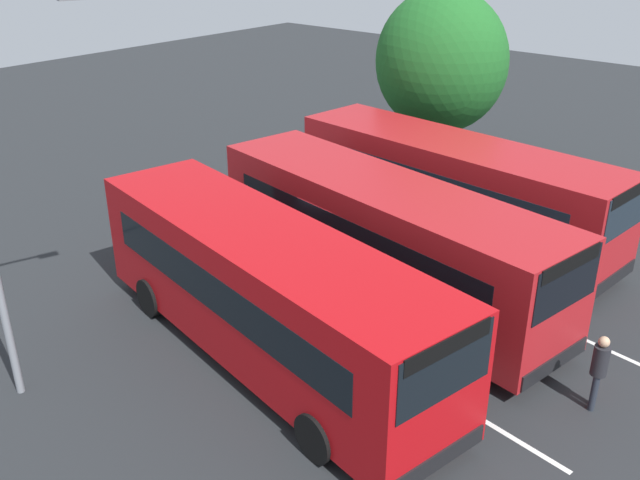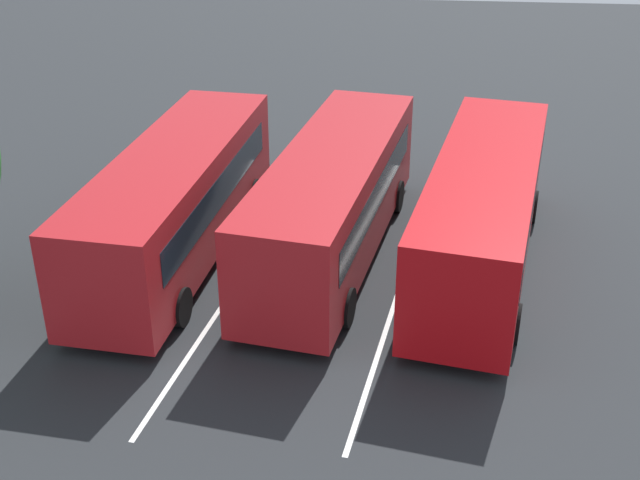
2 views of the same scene
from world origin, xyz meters
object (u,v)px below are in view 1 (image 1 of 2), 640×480
(bus_center_left, at_px, (384,236))
(bus_center_right, at_px, (454,187))
(bus_far_left, at_px, (265,290))
(depot_tree, at_px, (441,62))
(pedestrian, at_px, (599,367))

(bus_center_left, xyz_separation_m, bus_center_right, (-0.44, 4.17, 0.00))
(bus_far_left, bearing_deg, depot_tree, 117.27)
(bus_center_left, xyz_separation_m, depot_tree, (-4.29, 9.37, 2.45))
(bus_far_left, distance_m, bus_center_right, 8.12)
(bus_center_left, bearing_deg, depot_tree, 124.08)
(bus_far_left, bearing_deg, bus_center_right, 101.59)
(bus_center_left, distance_m, depot_tree, 10.59)
(bus_center_right, height_order, depot_tree, depot_tree)
(bus_center_right, distance_m, pedestrian, 8.26)
(bus_far_left, distance_m, bus_center_left, 3.96)
(bus_center_right, relative_size, depot_tree, 1.55)
(pedestrian, distance_m, depot_tree, 14.92)
(bus_far_left, relative_size, bus_center_right, 1.01)
(bus_far_left, height_order, depot_tree, depot_tree)
(bus_far_left, height_order, pedestrian, bus_far_left)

